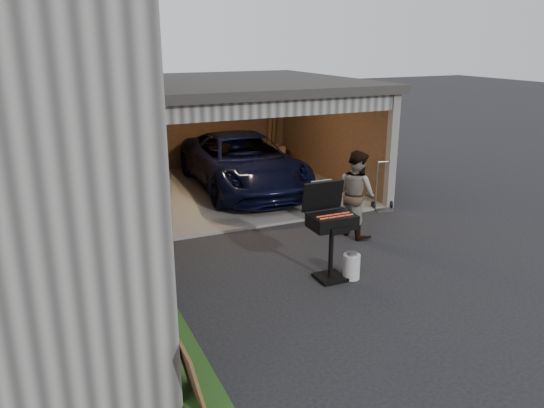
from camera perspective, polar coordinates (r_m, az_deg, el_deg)
The scene contains 10 objects.
ground at distance 8.27m, azimuth 4.85°, elevation -10.70°, with size 80.00×80.00×0.00m, color black.
groundcover_strip at distance 6.73m, azimuth -8.55°, elevation -17.79°, with size 0.50×8.00×0.06m, color #193814.
garage at distance 13.99m, azimuth -5.85°, elevation 9.02°, with size 6.80×6.30×2.90m.
minivan at distance 13.96m, azimuth -3.15°, elevation 4.28°, with size 2.40×5.21×1.45m, color black.
woman at distance 8.33m, azimuth -12.10°, elevation -4.56°, with size 0.60×0.40×1.66m, color silver.
man at distance 10.85m, azimuth 9.07°, elevation 1.11°, with size 0.86×0.67×1.77m, color #412019.
bbq_grill at distance 8.76m, azimuth 6.32°, elevation -2.18°, with size 0.73×0.64×1.64m.
propane_tank at distance 9.08m, azimuth 8.54°, elevation -6.66°, with size 0.29×0.29×0.43m, color silver.
plywood_panel at distance 6.09m, azimuth -8.77°, elevation -17.67°, with size 0.04×0.75×0.83m, color #582F1E.
hand_truck at distance 12.78m, azimuth 11.87°, elevation 0.38°, with size 0.51×0.44×1.18m.
Camera 1 is at (-3.61, -6.35, 3.89)m, focal length 35.00 mm.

